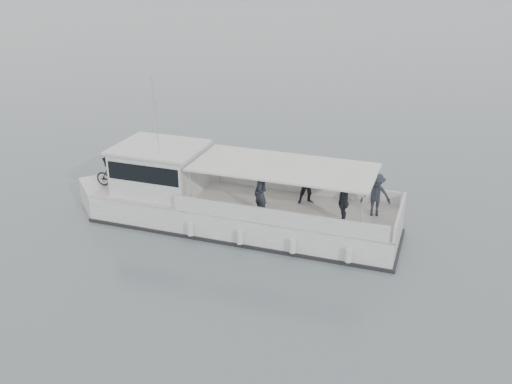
{
  "coord_description": "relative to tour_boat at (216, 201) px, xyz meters",
  "views": [
    {
      "loc": [
        -0.76,
        -18.67,
        10.76
      ],
      "look_at": [
        -1.41,
        2.63,
        1.6
      ],
      "focal_mm": 40.0,
      "sensor_mm": 36.0,
      "label": 1
    }
  ],
  "objects": [
    {
      "name": "ground",
      "position": [
        3.11,
        -3.01,
        -0.99
      ],
      "size": [
        1400.0,
        1400.0,
        0.0
      ],
      "primitive_type": "plane",
      "color": "slate",
      "rests_on": "ground"
    },
    {
      "name": "tour_boat",
      "position": [
        0.0,
        0.0,
        0.0
      ],
      "size": [
        14.27,
        7.19,
        6.04
      ],
      "rotation": [
        0.0,
        0.0,
        -0.31
      ],
      "color": "white",
      "rests_on": "ground"
    }
  ]
}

